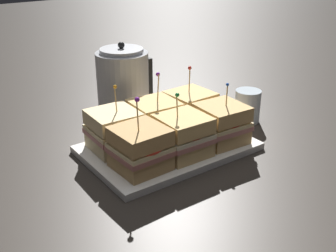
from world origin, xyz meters
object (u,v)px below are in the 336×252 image
sandwich_back_center (155,119)px  drinking_glass (247,106)px  sandwich_back_right (190,109)px  sandwich_front_right (221,124)px  sandwich_back_left (114,130)px  kettle_steel (123,84)px  sandwich_front_center (183,136)px  sandwich_front_left (140,149)px  serving_platter (168,148)px

sandwich_back_center → drinking_glass: 0.31m
sandwich_back_right → drinking_glass: (0.19, -0.04, -0.02)m
sandwich_front_right → sandwich_back_left: (-0.25, 0.13, 0.00)m
kettle_steel → drinking_glass: kettle_steel is taller
sandwich_front_right → drinking_glass: 0.20m
sandwich_front_center → sandwich_back_left: (-0.12, 0.13, 0.00)m
sandwich_front_left → kettle_steel: 0.36m
serving_platter → kettle_steel: kettle_steel is taller
sandwich_front_right → sandwich_front_center: bearing=179.6°
kettle_steel → sandwich_front_left: bearing=-114.1°
sandwich_front_left → drinking_glass: bearing=10.7°
serving_platter → drinking_glass: drinking_glass is taller
sandwich_front_center → sandwich_back_left: bearing=134.0°
sandwich_front_center → sandwich_back_right: size_ratio=0.92×
sandwich_front_center → sandwich_front_right: (0.13, -0.00, -0.00)m
sandwich_front_right → kettle_steel: kettle_steel is taller
sandwich_front_left → sandwich_back_left: size_ratio=1.06×
sandwich_back_left → sandwich_front_right: bearing=-27.0°
sandwich_back_center → sandwich_back_right: size_ratio=1.03×
sandwich_front_left → sandwich_back_right: (0.25, 0.12, -0.00)m
sandwich_back_left → kettle_steel: bearing=54.1°
sandwich_front_center → sandwich_back_left: size_ratio=0.95×
sandwich_back_center → kettle_steel: kettle_steel is taller
sandwich_front_left → kettle_steel: size_ratio=0.76×
sandwich_back_left → kettle_steel: size_ratio=0.72×
sandwich_back_left → sandwich_front_left: bearing=-89.9°
serving_platter → drinking_glass: size_ratio=4.33×
sandwich_back_left → drinking_glass: (0.43, -0.04, -0.02)m
serving_platter → sandwich_back_left: size_ratio=2.50×
sandwich_front_right → sandwich_back_center: sandwich_back_center is taller
serving_platter → sandwich_back_center: bearing=88.5°
serving_platter → sandwich_front_center: 0.09m
drinking_glass → serving_platter: bearing=-176.2°
sandwich_back_right → kettle_steel: 0.23m
sandwich_back_left → drinking_glass: bearing=-5.7°
sandwich_front_right → drinking_glass: sandwich_front_right is taller
sandwich_back_left → sandwich_back_center: 0.12m
serving_platter → sandwich_back_center: sandwich_back_center is taller
sandwich_front_center → sandwich_back_right: bearing=45.6°
sandwich_front_center → sandwich_back_center: 0.12m
serving_platter → sandwich_back_right: 0.15m
sandwich_front_left → sandwich_back_left: sandwich_front_left is taller
sandwich_front_left → sandwich_back_left: (-0.00, 0.12, -0.00)m
sandwich_front_right → sandwich_back_left: size_ratio=0.95×
serving_platter → sandwich_front_right: bearing=-26.7°
drinking_glass → sandwich_back_right: bearing=167.2°
serving_platter → sandwich_front_left: 0.15m
sandwich_front_center → sandwich_back_center: size_ratio=0.90×
sandwich_front_left → sandwich_front_right: 0.25m
serving_platter → sandwich_front_left: size_ratio=2.35×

